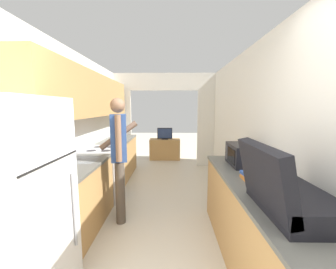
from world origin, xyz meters
name	(u,v)px	position (x,y,z in m)	size (l,w,h in m)	color
wall_left	(71,115)	(-1.30, 2.23, 1.50)	(0.38, 7.14, 2.50)	silver
wall_right	(266,136)	(1.38, 1.77, 1.25)	(0.06, 7.14, 2.50)	silver
wall_far_with_doorway	(164,113)	(0.00, 4.77, 1.45)	(3.10, 0.06, 2.50)	silver
counter_left	(104,171)	(-1.05, 2.85, 0.44)	(0.62, 3.57, 0.88)	#B2844C
counter_right	(256,224)	(1.05, 1.15, 0.44)	(0.62, 2.20, 0.88)	#B2844C
refrigerator	(13,208)	(-1.02, 0.66, 0.85)	(0.70, 0.75, 1.69)	white
range_oven	(103,172)	(-1.04, 2.75, 0.45)	(0.66, 0.76, 1.02)	#B7B7BC
person	(119,156)	(-0.53, 1.98, 0.94)	(0.55, 0.43, 1.73)	#4C4238
suitcase	(284,192)	(0.97, 0.57, 1.02)	(0.52, 0.68, 0.48)	black
microwave	(246,155)	(1.13, 1.76, 1.01)	(0.40, 0.49, 0.27)	black
book_stack	(254,177)	(1.02, 1.20, 0.91)	(0.21, 0.31, 0.06)	#C67028
tv_cabinet	(165,149)	(-0.01, 5.48, 0.31)	(0.93, 0.42, 0.63)	#B2844C
television	(165,134)	(-0.01, 5.44, 0.80)	(0.46, 0.16, 0.35)	black
knife	(111,144)	(-1.02, 3.22, 0.89)	(0.06, 0.34, 0.02)	#B7B7BC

